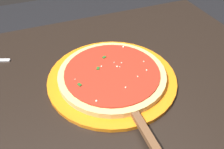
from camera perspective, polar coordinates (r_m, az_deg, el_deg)
The scene contains 4 objects.
restaurant_table at distance 0.77m, azimuth -3.37°, elevation -10.87°, with size 1.15×0.81×0.78m.
serving_plate at distance 0.69m, azimuth 0.00°, elevation -0.90°, with size 0.36×0.36×0.01m, color orange.
pizza at distance 0.68m, azimuth -0.00°, elevation 0.06°, with size 0.30×0.30×0.02m.
pizza_server at distance 0.58m, azimuth 6.15°, elevation -10.56°, with size 0.07×0.22×0.01m.
Camera 1 is at (0.14, 0.46, 1.24)m, focal length 39.10 mm.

